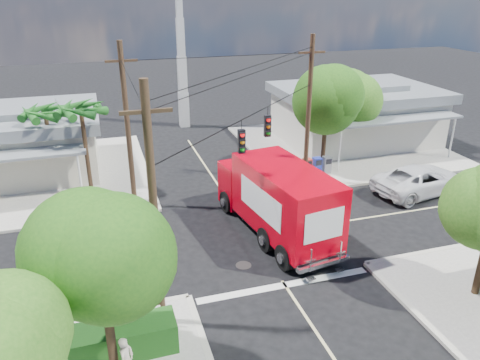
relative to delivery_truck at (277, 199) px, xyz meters
name	(u,v)px	position (x,y,z in m)	size (l,w,h in m)	color
ground	(252,236)	(-1.22, 0.11, -1.90)	(120.00, 120.00, 0.00)	black
sidewalk_ne	(341,146)	(9.66, 10.99, -1.83)	(14.12, 14.12, 0.14)	gray
sidewalk_nw	(36,179)	(-12.10, 10.99, -1.83)	(14.12, 14.12, 0.14)	gray
road_markings	(262,251)	(-1.22, -1.36, -1.89)	(32.00, 32.00, 0.01)	beige
building_ne	(356,112)	(11.28, 12.07, 0.42)	(11.80, 10.20, 4.50)	beige
building_nw	(14,141)	(-13.22, 12.57, 0.32)	(10.80, 10.20, 4.30)	beige
radio_tower	(182,61)	(-0.72, 20.11, 3.74)	(0.80, 0.80, 17.00)	silver
tree_sw_front	(101,266)	(-8.21, -7.43, 2.43)	(3.88, 3.78, 6.03)	#422D1C
tree_ne_front	(327,101)	(5.99, 6.87, 2.87)	(4.21, 4.14, 6.66)	#422D1C
tree_ne_back	(346,99)	(8.59, 9.07, 2.29)	(3.77, 3.66, 5.82)	#422D1C
palm_nw_front	(81,111)	(-8.72, 7.61, 3.14)	(3.01, 3.08, 5.59)	#422D1C
palm_nw_back	(45,114)	(-10.72, 9.11, 2.77)	(3.01, 3.08, 5.19)	#422D1C
utility_poles	(211,139)	(-2.80, 1.71, 2.77)	(12.00, 10.68, 9.00)	#473321
picket_fence	(87,331)	(-9.02, -5.49, -1.22)	(5.94, 0.06, 1.00)	silver
hedge_sw	(81,348)	(-9.22, -6.29, -1.21)	(6.20, 1.20, 1.10)	#184915
vending_boxes	(317,166)	(5.28, 6.31, -1.21)	(1.90, 0.50, 1.10)	#AA2A1E
delivery_truck	(277,199)	(0.00, 0.00, 0.00)	(3.84, 8.91, 3.74)	black
parked_car	(420,180)	(9.96, 2.08, -1.07)	(2.76, 5.99, 1.66)	silver
pedestrian	(126,360)	(-7.85, -7.56, -0.95)	(0.59, 0.39, 1.62)	#C0B0A1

